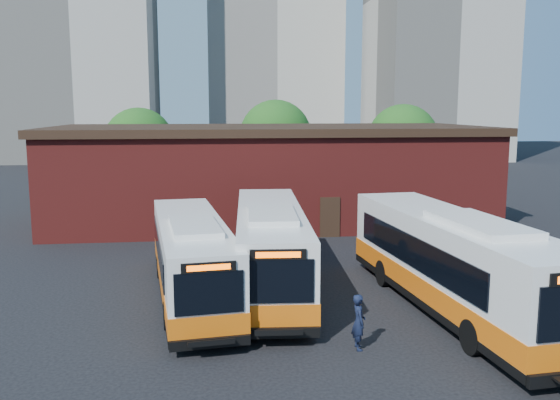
{
  "coord_description": "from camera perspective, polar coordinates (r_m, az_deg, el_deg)",
  "views": [
    {
      "loc": [
        -4.01,
        -19.91,
        7.6
      ],
      "look_at": [
        -1.13,
        4.3,
        3.8
      ],
      "focal_mm": 38.0,
      "sensor_mm": 36.0,
      "label": 1
    }
  ],
  "objects": [
    {
      "name": "bus_east",
      "position": [
        23.17,
        16.36,
        -6.19
      ],
      "size": [
        4.1,
        14.16,
        3.81
      ],
      "rotation": [
        0.0,
        0.0,
        0.09
      ],
      "color": "white",
      "rests_on": "ground"
    },
    {
      "name": "tree_west",
      "position": [
        52.34,
        -13.41,
        5.37
      ],
      "size": [
        6.0,
        6.0,
        7.65
      ],
      "color": "#382314",
      "rests_on": "ground"
    },
    {
      "name": "ground",
      "position": [
        21.68,
        4.4,
        -11.69
      ],
      "size": [
        220.0,
        220.0,
        0.0
      ],
      "primitive_type": "plane",
      "color": "black"
    },
    {
      "name": "tree_east",
      "position": [
        53.75,
        11.73,
        5.71
      ],
      "size": [
        6.24,
        6.24,
        7.96
      ],
      "color": "#382314",
      "rests_on": "ground"
    },
    {
      "name": "depot_building",
      "position": [
        40.34,
        -1.04,
        2.67
      ],
      "size": [
        28.6,
        12.6,
        6.4
      ],
      "color": "maroon",
      "rests_on": "ground"
    },
    {
      "name": "bus_midwest",
      "position": [
        24.15,
        -8.49,
        -5.82
      ],
      "size": [
        3.94,
        12.49,
        3.35
      ],
      "rotation": [
        0.0,
        0.0,
        0.12
      ],
      "color": "white",
      "rests_on": "ground"
    },
    {
      "name": "bus_mideast",
      "position": [
        25.16,
        -0.95,
        -4.86
      ],
      "size": [
        3.53,
        13.35,
        3.6
      ],
      "rotation": [
        0.0,
        0.0,
        -0.06
      ],
      "color": "white",
      "rests_on": "ground"
    },
    {
      "name": "tree_mid",
      "position": [
        54.3,
        -0.43,
        6.19
      ],
      "size": [
        6.56,
        6.56,
        8.36
      ],
      "color": "#382314",
      "rests_on": "ground"
    },
    {
      "name": "transit_worker",
      "position": [
        19.3,
        7.58,
        -11.55
      ],
      "size": [
        0.43,
        0.66,
        1.8
      ],
      "primitive_type": "imported",
      "rotation": [
        0.0,
        0.0,
        1.57
      ],
      "color": "black",
      "rests_on": "ground"
    }
  ]
}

